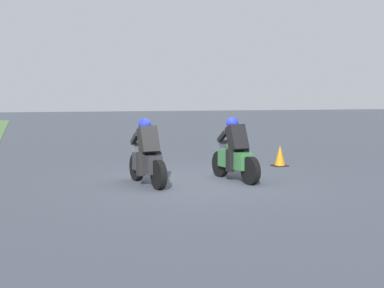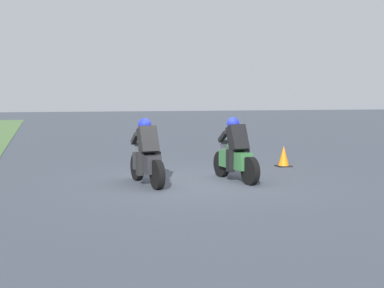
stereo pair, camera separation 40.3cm
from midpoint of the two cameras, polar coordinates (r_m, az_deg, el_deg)
The scene contains 4 objects.
ground_plane at distance 12.60m, azimuth -0.71°, elevation -4.09°, with size 120.00×120.00×0.00m, color #3F4651.
rider_lane_a at distance 12.88m, azimuth 3.65°, elevation -1.10°, with size 2.04×0.60×1.51m.
rider_lane_b at distance 12.27m, azimuth -5.69°, elevation -1.42°, with size 2.04×0.59×1.51m.
traffic_cone at distance 15.70m, azimuth 8.49°, elevation -1.31°, with size 0.40×0.40×0.60m.
Camera 1 is at (-11.85, 3.79, 2.00)m, focal length 50.74 mm.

